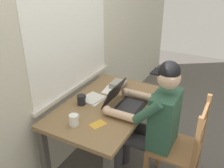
# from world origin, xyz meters

# --- Properties ---
(ground_plane) EXTENTS (8.00, 8.00, 0.00)m
(ground_plane) POSITION_xyz_m (0.00, 0.00, 0.00)
(ground_plane) COLOR #56514C
(back_wall) EXTENTS (6.00, 0.08, 2.60)m
(back_wall) POSITION_xyz_m (0.00, 0.45, 1.30)
(back_wall) COLOR beige
(back_wall) RESTS_ON ground
(desk) EXTENTS (1.21, 0.74, 0.73)m
(desk) POSITION_xyz_m (0.00, 0.00, 0.63)
(desk) COLOR olive
(desk) RESTS_ON ground
(seated_person) EXTENTS (0.50, 0.60, 1.25)m
(seated_person) POSITION_xyz_m (0.03, -0.45, 0.69)
(seated_person) COLOR #2D5642
(seated_person) RESTS_ON ground
(wooden_chair) EXTENTS (0.42, 0.42, 0.95)m
(wooden_chair) POSITION_xyz_m (0.03, -0.73, 0.47)
(wooden_chair) COLOR olive
(wooden_chair) RESTS_ON ground
(laptop) EXTENTS (0.33, 0.32, 0.22)m
(laptop) POSITION_xyz_m (0.04, -0.15, 0.78)
(laptop) COLOR black
(laptop) RESTS_ON desk
(computer_mouse) EXTENTS (0.06, 0.10, 0.03)m
(computer_mouse) POSITION_xyz_m (0.31, -0.22, 0.75)
(computer_mouse) COLOR black
(computer_mouse) RESTS_ON desk
(coffee_mug_white) EXTENTS (0.11, 0.08, 0.10)m
(coffee_mug_white) POSITION_xyz_m (-0.42, 0.07, 0.78)
(coffee_mug_white) COLOR white
(coffee_mug_white) RESTS_ON desk
(coffee_mug_dark) EXTENTS (0.12, 0.08, 0.10)m
(coffee_mug_dark) POSITION_xyz_m (-0.11, 0.21, 0.78)
(coffee_mug_dark) COLOR black
(coffee_mug_dark) RESTS_ON desk
(book_stack_main) EXTENTS (0.19, 0.16, 0.06)m
(book_stack_main) POSITION_xyz_m (0.37, 0.08, 0.76)
(book_stack_main) COLOR gray
(book_stack_main) RESTS_ON desk
(paper_pile_near_laptop) EXTENTS (0.25, 0.18, 0.01)m
(paper_pile_near_laptop) POSITION_xyz_m (0.28, 0.10, 0.74)
(paper_pile_near_laptop) COLOR white
(paper_pile_near_laptop) RESTS_ON desk
(paper_pile_back_corner) EXTENTS (0.23, 0.21, 0.02)m
(paper_pile_back_corner) POSITION_xyz_m (0.02, 0.17, 0.74)
(paper_pile_back_corner) COLOR silver
(paper_pile_back_corner) RESTS_ON desk
(paper_pile_side) EXTENTS (0.21, 0.16, 0.01)m
(paper_pile_side) POSITION_xyz_m (0.01, 0.14, 0.74)
(paper_pile_side) COLOR silver
(paper_pile_side) RESTS_ON desk
(landscape_photo_print) EXTENTS (0.15, 0.13, 0.00)m
(landscape_photo_print) POSITION_xyz_m (-0.32, -0.09, 0.73)
(landscape_photo_print) COLOR gold
(landscape_photo_print) RESTS_ON desk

